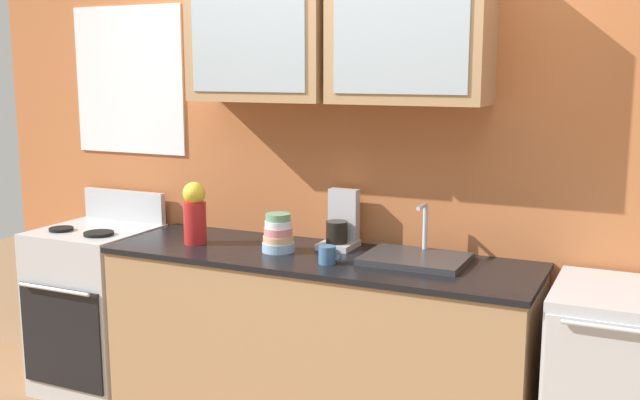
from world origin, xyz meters
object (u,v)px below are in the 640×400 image
(bowl_stack, at_px, (278,234))
(vase, at_px, (195,213))
(coffee_maker, at_px, (341,226))
(stove_range, at_px, (98,308))
(cup_near_sink, at_px, (328,255))
(sink_faucet, at_px, (415,258))
(dishwasher, at_px, (620,399))

(bowl_stack, bearing_deg, vase, -175.90)
(vase, xyz_separation_m, coffee_maker, (0.71, 0.26, -0.06))
(stove_range, bearing_deg, vase, -4.07)
(vase, xyz_separation_m, cup_near_sink, (0.79, -0.08, -0.12))
(stove_range, relative_size, sink_faucet, 2.37)
(stove_range, distance_m, dishwasher, 2.79)
(stove_range, height_order, dishwasher, stove_range)
(cup_near_sink, relative_size, dishwasher, 0.12)
(coffee_maker, bearing_deg, stove_range, -171.83)
(vase, bearing_deg, bowl_stack, 4.10)
(sink_faucet, bearing_deg, coffee_maker, 163.28)
(cup_near_sink, bearing_deg, sink_faucet, 29.68)
(stove_range, relative_size, coffee_maker, 3.86)
(vase, bearing_deg, coffee_maker, 19.98)
(sink_faucet, distance_m, dishwasher, 1.05)
(sink_faucet, bearing_deg, dishwasher, -4.79)
(cup_near_sink, distance_m, coffee_maker, 0.35)
(bowl_stack, height_order, dishwasher, bowl_stack)
(stove_range, height_order, coffee_maker, coffee_maker)
(cup_near_sink, bearing_deg, vase, 174.23)
(vase, relative_size, cup_near_sink, 2.82)
(stove_range, distance_m, bowl_stack, 1.31)
(sink_faucet, distance_m, cup_near_sink, 0.41)
(stove_range, bearing_deg, dishwasher, -0.08)
(sink_faucet, xyz_separation_m, dishwasher, (0.93, -0.08, -0.49))
(cup_near_sink, height_order, coffee_maker, coffee_maker)
(vase, xyz_separation_m, dishwasher, (2.07, 0.05, -0.63))
(sink_faucet, relative_size, cup_near_sink, 4.14)
(dishwasher, bearing_deg, stove_range, 179.92)
(sink_faucet, xyz_separation_m, bowl_stack, (-0.68, -0.09, 0.07))
(cup_near_sink, bearing_deg, stove_range, 175.04)
(sink_faucet, bearing_deg, stove_range, -177.74)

